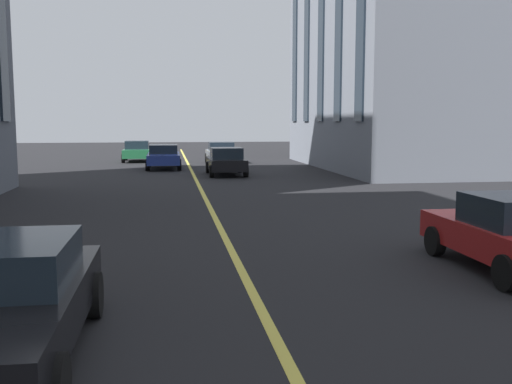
% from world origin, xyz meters
% --- Properties ---
extents(lane_centre_line, '(80.00, 0.16, 0.01)m').
position_xyz_m(lane_centre_line, '(20.00, 0.00, 0.00)').
color(lane_centre_line, '#D8C64C').
rests_on(lane_centre_line, ground_plane).
extents(car_blue_far, '(4.40, 1.95, 1.37)m').
position_xyz_m(car_blue_far, '(36.57, 1.53, 0.70)').
color(car_blue_far, navy).
rests_on(car_blue_far, ground_plane).
extents(car_red_oncoming, '(3.90, 1.89, 1.40)m').
position_xyz_m(car_red_oncoming, '(11.96, -4.90, 0.70)').
color(car_red_oncoming, '#B21E1E').
rests_on(car_red_oncoming, ground_plane).
extents(car_black_parked_a, '(3.90, 1.89, 1.40)m').
position_xyz_m(car_black_parked_a, '(31.89, -1.64, 0.70)').
color(car_black_parked_a, black).
rests_on(car_black_parked_a, ground_plane).
extents(car_green_trailing, '(3.90, 1.89, 1.40)m').
position_xyz_m(car_green_trailing, '(42.96, 3.34, 0.70)').
color(car_green_trailing, '#1E6038').
rests_on(car_green_trailing, ground_plane).
extents(car_grey_near, '(3.90, 1.89, 1.40)m').
position_xyz_m(car_grey_near, '(40.05, -2.12, 0.70)').
color(car_grey_near, slate).
rests_on(car_grey_near, ground_plane).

